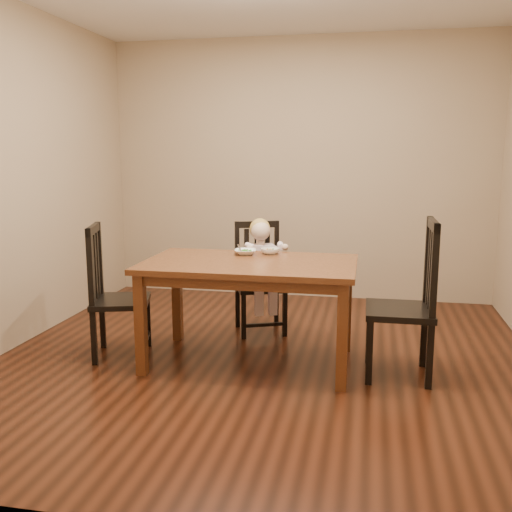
% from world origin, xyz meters
% --- Properties ---
extents(room, '(4.01, 4.01, 2.71)m').
position_xyz_m(room, '(0.00, 0.00, 1.35)').
color(room, '#3F1A0D').
rests_on(room, ground).
extents(dining_table, '(1.53, 0.92, 0.76)m').
position_xyz_m(dining_table, '(-0.09, -0.06, 0.67)').
color(dining_table, '#452310').
rests_on(dining_table, room).
extents(chair_child, '(0.52, 0.51, 0.94)m').
position_xyz_m(chair_child, '(-0.17, 0.71, 0.45)').
color(chair_child, black).
rests_on(chair_child, room).
extents(chair_left, '(0.52, 0.54, 1.01)m').
position_xyz_m(chair_left, '(-1.13, -0.13, 0.48)').
color(chair_left, black).
rests_on(chair_left, room).
extents(chair_right, '(0.46, 0.48, 1.10)m').
position_xyz_m(chair_right, '(1.02, -0.10, 0.52)').
color(chair_right, black).
rests_on(chair_right, room).
extents(toddler, '(0.43, 0.47, 0.53)m').
position_xyz_m(toddler, '(-0.15, 0.67, 0.59)').
color(toddler, silver).
rests_on(toddler, chair_child).
extents(bowl_peas, '(0.20, 0.20, 0.04)m').
position_xyz_m(bowl_peas, '(-0.18, 0.20, 0.78)').
color(bowl_peas, white).
rests_on(bowl_peas, dining_table).
extents(bowl_veg, '(0.18, 0.18, 0.05)m').
position_xyz_m(bowl_veg, '(-0.00, 0.26, 0.78)').
color(bowl_veg, white).
rests_on(bowl_veg, dining_table).
extents(fork, '(0.06, 0.11, 0.05)m').
position_xyz_m(fork, '(-0.22, 0.18, 0.80)').
color(fork, silver).
rests_on(fork, bowl_peas).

